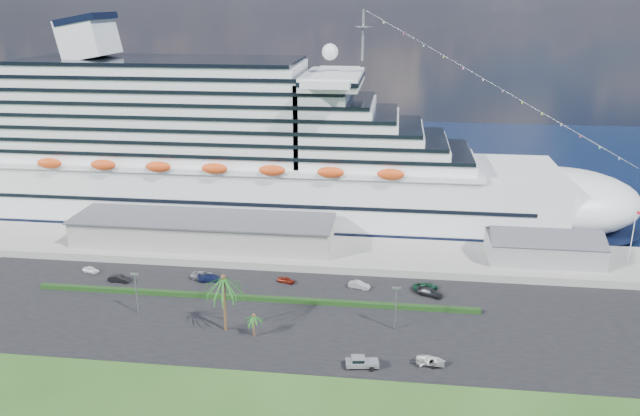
# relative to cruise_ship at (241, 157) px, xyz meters

# --- Properties ---
(ground) EXTENTS (420.00, 420.00, 0.00)m
(ground) POSITION_rel_cruise_ship_xyz_m (21.53, -64.00, -16.69)
(ground) COLOR #254918
(ground) RESTS_ON ground
(asphalt_lot) EXTENTS (140.00, 38.00, 0.12)m
(asphalt_lot) POSITION_rel_cruise_ship_xyz_m (21.53, -53.00, -16.63)
(asphalt_lot) COLOR black
(asphalt_lot) RESTS_ON ground
(wharf) EXTENTS (240.00, 20.00, 1.80)m
(wharf) POSITION_rel_cruise_ship_xyz_m (21.53, -24.00, -15.79)
(wharf) COLOR gray
(wharf) RESTS_ON ground
(water) EXTENTS (420.00, 160.00, 0.02)m
(water) POSITION_rel_cruise_ship_xyz_m (21.53, 66.00, -16.68)
(water) COLOR black
(water) RESTS_ON ground
(cruise_ship) EXTENTS (191.00, 38.00, 54.00)m
(cruise_ship) POSITION_rel_cruise_ship_xyz_m (0.00, 0.00, 0.00)
(cruise_ship) COLOR silver
(cruise_ship) RESTS_ON ground
(terminal_building) EXTENTS (61.00, 15.00, 6.30)m
(terminal_building) POSITION_rel_cruise_ship_xyz_m (-3.47, -24.00, -11.68)
(terminal_building) COLOR gray
(terminal_building) RESTS_ON wharf
(port_shed) EXTENTS (24.00, 12.31, 7.37)m
(port_shed) POSITION_rel_cruise_ship_xyz_m (73.53, -24.00, -12.30)
(port_shed) COLOR gray
(port_shed) RESTS_ON wharf
(flagpole) EXTENTS (1.08, 0.16, 12.00)m
(flagpole) POSITION_rel_cruise_ship_xyz_m (91.57, -24.00, -8.43)
(flagpole) COLOR silver
(flagpole) RESTS_ON wharf
(hedge) EXTENTS (88.00, 1.10, 0.90)m
(hedge) POSITION_rel_cruise_ship_xyz_m (13.53, -48.00, -16.12)
(hedge) COLOR black
(hedge) RESTS_ON asphalt_lot
(lamp_post_left) EXTENTS (1.60, 0.35, 8.27)m
(lamp_post_left) POSITION_rel_cruise_ship_xyz_m (-6.47, -56.00, -11.35)
(lamp_post_left) COLOR gray
(lamp_post_left) RESTS_ON asphalt_lot
(lamp_post_right) EXTENTS (1.60, 0.35, 8.27)m
(lamp_post_right) POSITION_rel_cruise_ship_xyz_m (41.53, -56.00, -11.35)
(lamp_post_right) COLOR gray
(lamp_post_right) RESTS_ON asphalt_lot
(palm_tall) EXTENTS (8.82, 8.82, 11.13)m
(palm_tall) POSITION_rel_cruise_ship_xyz_m (11.53, -60.00, -7.49)
(palm_tall) COLOR #47301E
(palm_tall) RESTS_ON ground
(palm_short) EXTENTS (3.53, 3.53, 4.56)m
(palm_short) POSITION_rel_cruise_ship_xyz_m (17.03, -61.50, -13.03)
(palm_short) COLOR #47301E
(palm_short) RESTS_ON ground
(parked_car_0) EXTENTS (4.07, 2.53, 1.29)m
(parked_car_0) POSITION_rel_cruise_ship_xyz_m (-24.00, -39.59, -15.93)
(parked_car_0) COLOR white
(parked_car_0) RESTS_ON asphalt_lot
(parked_car_1) EXTENTS (4.83, 2.06, 1.55)m
(parked_car_1) POSITION_rel_cruise_ship_xyz_m (-15.81, -43.32, -15.80)
(parked_car_1) COLOR black
(parked_car_1) RESTS_ON asphalt_lot
(parked_car_2) EXTENTS (5.21, 2.47, 1.44)m
(parked_car_2) POSITION_rel_cruise_ship_xyz_m (1.02, -39.52, -15.86)
(parked_car_2) COLOR #92959A
(parked_car_2) RESTS_ON asphalt_lot
(parked_car_3) EXTENTS (5.60, 2.99, 1.54)m
(parked_car_3) POSITION_rel_cruise_ship_xyz_m (3.08, -40.62, -15.80)
(parked_car_3) COLOR #141D47
(parked_car_3) RESTS_ON asphalt_lot
(parked_car_4) EXTENTS (3.94, 2.43, 1.25)m
(parked_car_4) POSITION_rel_cruise_ship_xyz_m (18.78, -39.39, -15.95)
(parked_car_4) COLOR maroon
(parked_car_4) RESTS_ON asphalt_lot
(parked_car_5) EXTENTS (4.67, 2.71, 1.45)m
(parked_car_5) POSITION_rel_cruise_ship_xyz_m (34.09, -40.16, -15.85)
(parked_car_5) COLOR #A8A8AF
(parked_car_5) RESTS_ON asphalt_lot
(parked_car_6) EXTENTS (5.62, 3.91, 1.43)m
(parked_car_6) POSITION_rel_cruise_ship_xyz_m (47.53, -39.13, -15.86)
(parked_car_6) COLOR #0E3824
(parked_car_6) RESTS_ON asphalt_lot
(parked_car_7) EXTENTS (5.59, 4.01, 1.50)m
(parked_car_7) POSITION_rel_cruise_ship_xyz_m (48.34, -41.82, -15.82)
(parked_car_7) COLOR black
(parked_car_7) RESTS_ON asphalt_lot
(pickup_truck) EXTENTS (5.53, 2.65, 1.87)m
(pickup_truck) POSITION_rel_cruise_ship_xyz_m (36.34, -69.00, -15.55)
(pickup_truck) COLOR black
(pickup_truck) RESTS_ON asphalt_lot
(boat_trailer) EXTENTS (5.63, 3.86, 1.59)m
(boat_trailer) POSITION_rel_cruise_ship_xyz_m (47.35, -67.16, -15.52)
(boat_trailer) COLOR gray
(boat_trailer) RESTS_ON asphalt_lot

